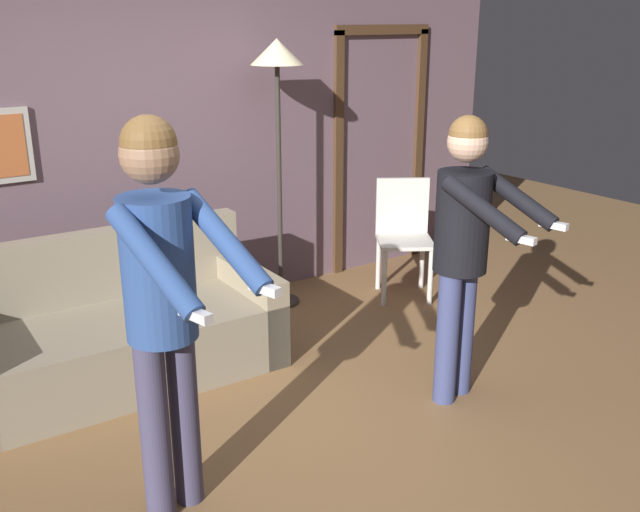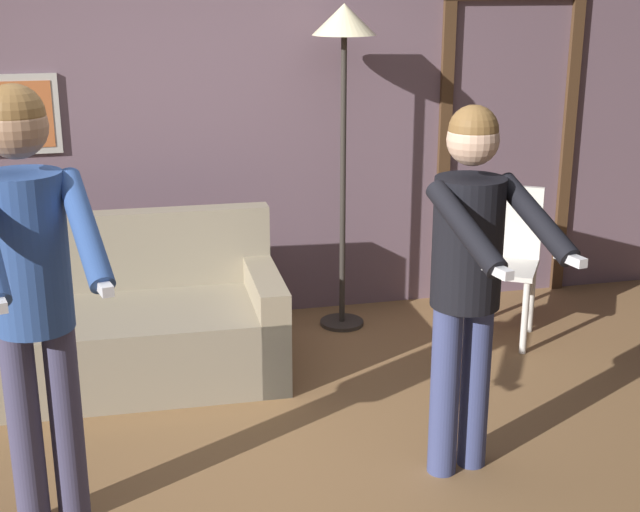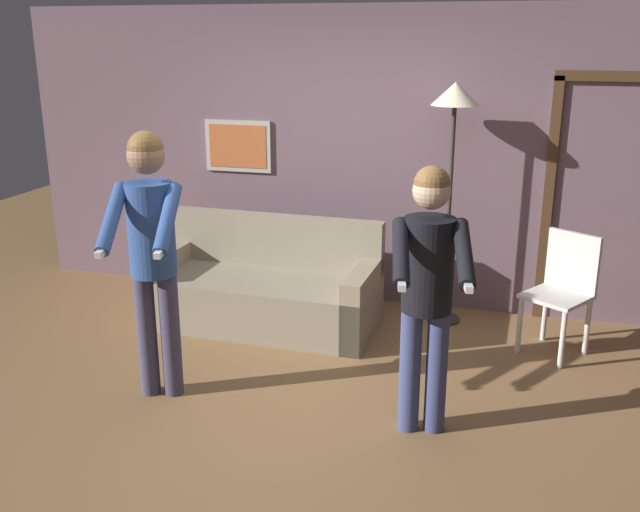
# 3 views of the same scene
# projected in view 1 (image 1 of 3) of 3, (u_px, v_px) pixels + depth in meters

# --- Properties ---
(ground_plane) EXTENTS (12.00, 12.00, 0.00)m
(ground_plane) POSITION_uv_depth(u_px,v_px,m) (311.00, 427.00, 3.91)
(ground_plane) COLOR olive
(back_wall_assembly) EXTENTS (6.40, 0.10, 2.60)m
(back_wall_assembly) POSITION_uv_depth(u_px,v_px,m) (155.00, 142.00, 5.05)
(back_wall_assembly) COLOR #6C545F
(back_wall_assembly) RESTS_ON ground_plane
(couch) EXTENTS (1.92, 0.90, 0.87)m
(couch) POSITION_uv_depth(u_px,v_px,m) (119.00, 335.00, 4.38)
(couch) COLOR gray
(couch) RESTS_ON ground_plane
(torchiere_lamp) EXTENTS (0.38, 0.38, 2.00)m
(torchiere_lamp) POSITION_uv_depth(u_px,v_px,m) (277.00, 80.00, 5.08)
(torchiere_lamp) COLOR #332D28
(torchiere_lamp) RESTS_ON ground_plane
(person_standing_left) EXTENTS (0.53, 0.70, 1.79)m
(person_standing_left) POSITION_uv_depth(u_px,v_px,m) (162.00, 286.00, 2.92)
(person_standing_left) COLOR #43405E
(person_standing_left) RESTS_ON ground_plane
(person_standing_right) EXTENTS (0.52, 0.70, 1.65)m
(person_standing_right) POSITION_uv_depth(u_px,v_px,m) (464.00, 236.00, 3.92)
(person_standing_right) COLOR #3C4475
(person_standing_right) RESTS_ON ground_plane
(dining_chair_distant) EXTENTS (0.58, 0.58, 0.93)m
(dining_chair_distant) POSITION_uv_depth(u_px,v_px,m) (403.00, 230.00, 5.66)
(dining_chair_distant) COLOR silver
(dining_chair_distant) RESTS_ON ground_plane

